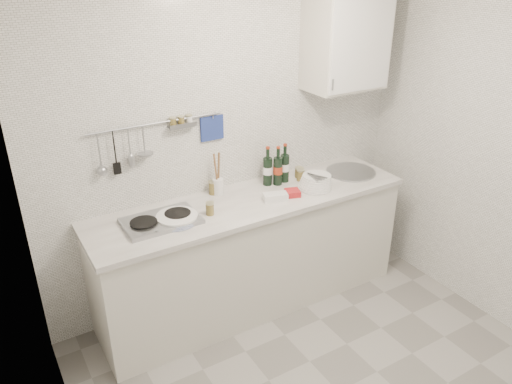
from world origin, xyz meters
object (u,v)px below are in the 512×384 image
(plate_stack_sink, at_px, (316,182))
(utensil_crock, at_px, (218,184))
(wall_cabinet, at_px, (346,42))
(wine_bottles, at_px, (277,165))
(plate_stack_hob, at_px, (176,218))

(plate_stack_sink, distance_m, utensil_crock, 0.75)
(wall_cabinet, height_order, wine_bottles, wall_cabinet)
(plate_stack_hob, xyz_separation_m, plate_stack_sink, (1.13, -0.05, 0.02))
(wall_cabinet, bearing_deg, wine_bottles, 178.13)
(plate_stack_hob, bearing_deg, plate_stack_sink, -2.49)
(wall_cabinet, height_order, utensil_crock, wall_cabinet)
(wall_cabinet, xyz_separation_m, wine_bottles, (-0.59, 0.02, -0.87))
(wall_cabinet, distance_m, utensil_crock, 1.43)
(wall_cabinet, xyz_separation_m, plate_stack_sink, (-0.37, -0.20, -0.98))
(wall_cabinet, distance_m, wine_bottles, 1.06)
(plate_stack_hob, relative_size, plate_stack_sink, 1.09)
(wine_bottles, bearing_deg, utensil_crock, 172.50)
(plate_stack_hob, height_order, wine_bottles, wine_bottles)
(plate_stack_sink, relative_size, utensil_crock, 0.82)
(wall_cabinet, xyz_separation_m, utensil_crock, (-1.07, 0.08, -0.95))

